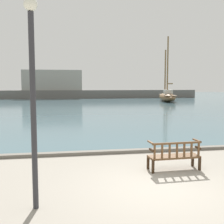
{
  "coord_description": "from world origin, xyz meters",
  "views": [
    {
      "loc": [
        -2.4,
        -6.68,
        2.67
      ],
      "look_at": [
        0.49,
        10.0,
        1.0
      ],
      "focal_mm": 45.0,
      "sensor_mm": 36.0,
      "label": 1
    }
  ],
  "objects": [
    {
      "name": "ground_plane",
      "position": [
        0.0,
        0.0,
        0.0
      ],
      "size": [
        160.0,
        160.0,
        0.0
      ],
      "primitive_type": "plane",
      "color": "gray"
    },
    {
      "name": "harbor_water",
      "position": [
        0.0,
        44.0,
        0.04
      ],
      "size": [
        100.0,
        80.0,
        0.08
      ],
      "primitive_type": "cube",
      "color": "#476670",
      "rests_on": "ground"
    },
    {
      "name": "quay_edge_kerb",
      "position": [
        0.0,
        3.85,
        0.06
      ],
      "size": [
        40.0,
        0.3,
        0.12
      ],
      "primitive_type": "cube",
      "color": "slate",
      "rests_on": "ground"
    },
    {
      "name": "park_bench",
      "position": [
        0.98,
        1.42,
        0.47
      ],
      "size": [
        1.62,
        0.57,
        0.92
      ],
      "color": "#322113",
      "rests_on": "ground"
    },
    {
      "name": "sailboat_mid_starboard",
      "position": [
        13.27,
        34.21,
        0.91
      ],
      "size": [
        3.63,
        9.4,
        9.81
      ],
      "color": "brown",
      "rests_on": "harbor_water"
    },
    {
      "name": "lamp_post",
      "position": [
        -3.02,
        -0.65,
        2.66
      ],
      "size": [
        0.28,
        0.28,
        4.42
      ],
      "color": "#2D2D33",
      "rests_on": "ground"
    },
    {
      "name": "far_breakwater",
      "position": [
        -1.34,
        46.26,
        1.62
      ],
      "size": [
        46.31,
        2.4,
        5.3
      ],
      "color": "#66605B",
      "rests_on": "ground"
    }
  ]
}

